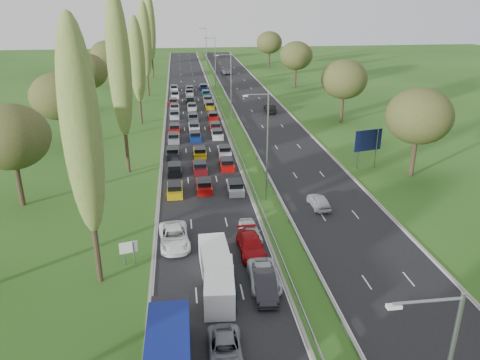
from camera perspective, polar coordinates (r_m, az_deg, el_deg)
ground at (r=87.06m, az=-1.21°, el=7.43°), size 260.00×260.00×0.00m
near_carriageway at (r=89.04m, az=-5.75°, el=7.65°), size 10.50×215.00×0.04m
far_carriageway at (r=90.40m, az=2.91°, el=7.94°), size 10.50×215.00×0.04m
central_reservation at (r=89.34m, az=-1.39°, el=8.16°), size 2.36×215.00×0.32m
lamp_columns at (r=83.84m, az=-1.09°, el=11.08°), size 0.18×140.18×12.00m
poplar_row at (r=72.99m, az=-13.20°, el=14.06°), size 2.80×127.80×22.44m
woodland_left at (r=70.15m, az=-21.92°, el=8.89°), size 8.00×166.00×11.10m
woodland_right at (r=77.36m, az=14.65°, el=10.79°), size 8.00×153.00×11.10m
traffic_queue_fill at (r=84.10m, az=-5.64°, el=7.14°), size 9.08×68.09×0.80m
near_car_2 at (r=43.16m, az=-8.02°, el=-6.87°), size 2.98×5.83×1.58m
near_car_6 at (r=30.89m, az=-1.81°, el=-20.06°), size 2.32×4.80×1.32m
near_car_7 at (r=37.33m, az=-2.40°, el=-11.54°), size 2.44×5.60×1.60m
near_car_9 at (r=36.33m, az=3.06°, el=-12.63°), size 1.96×4.83×1.56m
near_car_10 at (r=37.40m, az=2.95°, el=-11.67°), size 2.53×5.14×1.40m
near_car_11 at (r=41.48m, az=1.32°, el=-7.94°), size 2.26×5.28×1.52m
near_car_12 at (r=43.92m, az=1.26°, el=-6.20°), size 1.93×4.35×1.45m
far_car_0 at (r=50.76m, az=9.61°, el=-2.55°), size 1.89×4.27×1.43m
far_car_1 at (r=92.09m, az=3.68°, el=8.71°), size 1.71×4.89×1.61m
far_car_2 at (r=139.63m, az=-1.64°, el=13.11°), size 2.94×5.78×1.57m
blue_lorry at (r=29.22m, az=-8.61°, el=-19.95°), size 2.44×8.80×3.72m
white_van_front at (r=35.75m, az=-2.60°, el=-12.57°), size 2.19×5.57×2.24m
white_van_rear at (r=38.63m, az=-3.09°, el=-9.70°), size 2.23×5.68×2.28m
info_sign at (r=40.65m, az=-13.43°, el=-8.29°), size 1.48×0.47×2.10m
direction_sign at (r=62.94m, az=15.35°, el=4.49°), size 3.91×1.03×5.20m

